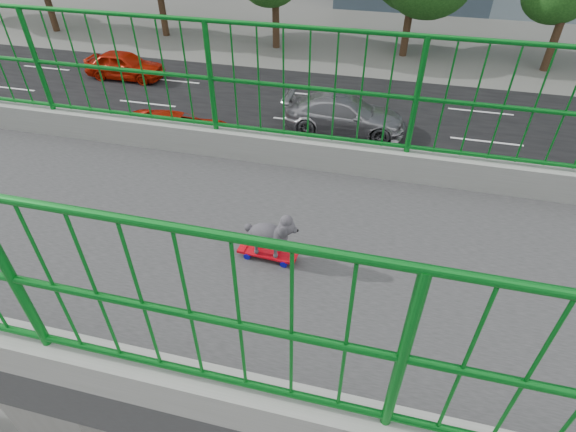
# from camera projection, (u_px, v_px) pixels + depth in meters

# --- Properties ---
(road) EXTENTS (18.00, 90.00, 0.02)m
(road) POSITION_uv_depth(u_px,v_px,m) (290.00, 154.00, 18.53)
(road) COLOR black
(road) RESTS_ON ground
(footbridge) EXTENTS (3.00, 24.00, 7.00)m
(footbridge) POSITION_uv_depth(u_px,v_px,m) (36.00, 318.00, 5.42)
(footbridge) COLOR #2D2D2F
(footbridge) RESTS_ON ground
(skateboard) EXTENTS (0.17, 0.49, 0.06)m
(skateboard) POSITION_uv_depth(u_px,v_px,m) (268.00, 253.00, 3.65)
(skateboard) COLOR red
(skateboard) RESTS_ON footbridge
(poodle) EXTENTS (0.20, 0.45, 0.37)m
(poodle) POSITION_uv_depth(u_px,v_px,m) (270.00, 234.00, 3.51)
(poodle) COLOR #2A272C
(poodle) RESTS_ON skateboard
(car_0) EXTENTS (1.86, 4.63, 1.58)m
(car_0) POSITION_uv_depth(u_px,v_px,m) (78.00, 227.00, 13.66)
(car_0) COLOR gray
(car_0) RESTS_ON ground
(car_1) EXTENTS (1.59, 4.57, 1.51)m
(car_1) POSITION_uv_depth(u_px,v_px,m) (108.00, 168.00, 16.29)
(car_1) COLOR white
(car_1) RESTS_ON ground
(car_2) EXTENTS (2.36, 5.11, 1.42)m
(car_2) POSITION_uv_depth(u_px,v_px,m) (177.00, 132.00, 18.51)
(car_2) COLOR #B21A07
(car_2) RESTS_ON ground
(car_3) EXTENTS (2.17, 5.35, 1.55)m
(car_3) POSITION_uv_depth(u_px,v_px,m) (345.00, 114.00, 19.68)
(car_3) COLOR gray
(car_3) RESTS_ON ground
(car_4) EXTENTS (1.72, 4.27, 1.45)m
(car_4) POSITION_uv_depth(u_px,v_px,m) (124.00, 65.00, 24.48)
(car_4) COLOR #B21A07
(car_4) RESTS_ON ground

